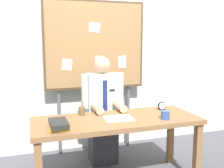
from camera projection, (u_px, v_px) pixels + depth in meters
back_wall at (92, 57)px, 3.77m from camera, size 6.40×0.08×2.70m
desk at (117, 127)px, 2.80m from camera, size 1.79×0.69×0.74m
person at (103, 114)px, 3.32m from camera, size 0.55×0.56×1.38m
bulletin_board at (95, 47)px, 3.55m from camera, size 1.40×0.09×2.12m
book_stack at (59, 125)px, 2.44m from camera, size 0.21×0.29×0.07m
open_notebook at (118, 118)px, 2.77m from camera, size 0.32×0.24×0.01m
desk_clock at (162, 106)px, 3.14m from camera, size 0.10×0.04×0.10m
coffee_mug at (165, 115)px, 2.75m from camera, size 0.09×0.09×0.09m
pen_holder at (82, 111)px, 2.90m from camera, size 0.07×0.07×0.16m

